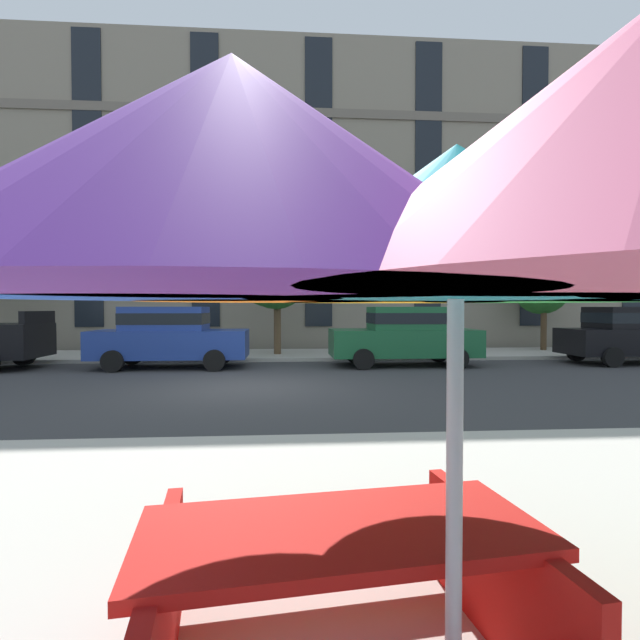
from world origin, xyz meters
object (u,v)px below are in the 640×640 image
Objects in this scene: sedan_green at (405,334)px; sedan_black at (634,333)px; patio_umbrella at (456,231)px; street_tree_middle at (274,276)px; street_tree_right at (543,285)px; picnic_table at (341,587)px; sedan_blue at (169,335)px.

sedan_green is 1.00× the size of sedan_black.
sedan_black is 1.35× the size of patio_umbrella.
sedan_green is 1.35× the size of patio_umbrella.
street_tree_middle reaches higher than patio_umbrella.
street_tree_middle reaches higher than street_tree_right.
patio_umbrella is 1.65× the size of picnic_table.
street_tree_middle is (-11.28, 2.65, 1.90)m from sedan_black.
patio_umbrella is (-9.51, -16.56, -0.63)m from street_tree_right.
picnic_table is at bearing -105.56° from sedan_green.
sedan_blue is at bearing 107.22° from patio_umbrella.
picnic_table is at bearing -131.12° from sedan_black.
sedan_black is at bearing -13.24° from street_tree_middle.
street_tree_middle is at bearing 92.25° from picnic_table.
sedan_black is 16.41m from patio_umbrella.
picnic_table is (0.58, -14.91, -2.36)m from street_tree_middle.
street_tree_middle is at bearing 166.76° from sedan_black.
sedan_blue is at bearing 106.26° from picnic_table.
picnic_table is (3.57, -12.26, -0.46)m from sedan_blue.
street_tree_right is (13.45, 3.86, 1.71)m from sedan_blue.
sedan_blue is 2.23× the size of picnic_table.
picnic_table is at bearing -121.49° from street_tree_right.
picnic_table is at bearing -73.74° from sedan_blue.
patio_umbrella reaches higher than picnic_table.
picnic_table is (-9.87, -16.11, -2.17)m from street_tree_right.
sedan_black is at bearing 50.86° from patio_umbrella.
street_tree_middle is 10.53m from street_tree_right.
sedan_black is 4.30m from street_tree_right.
street_tree_middle is 1.24× the size of patio_umbrella.
sedan_blue is 4.43m from street_tree_middle.
sedan_blue is 13.34m from patio_umbrella.
patio_umbrella is at bearing -86.47° from street_tree_middle.
picnic_table is (-10.70, -12.26, -0.46)m from sedan_black.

